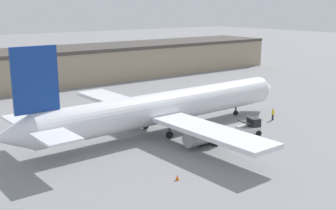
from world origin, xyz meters
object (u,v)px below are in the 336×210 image
airplane (162,108)px  ground_crew_worker (273,114)px  safety_cone_near (177,177)px  belt_loader_truck (250,127)px  baggage_tug (209,135)px

airplane → ground_crew_worker: airplane is taller
safety_cone_near → ground_crew_worker: bearing=19.4°
belt_loader_truck → ground_crew_worker: bearing=36.6°
airplane → belt_loader_truck: size_ratio=13.98×
airplane → ground_crew_worker: size_ratio=26.20×
airplane → safety_cone_near: 15.55m
airplane → ground_crew_worker: (16.21, -4.67, -2.38)m
baggage_tug → safety_cone_near: baggage_tug is taller
airplane → baggage_tug: airplane is taller
airplane → safety_cone_near: size_ratio=79.00×
baggage_tug → airplane: bearing=136.7°
belt_loader_truck → safety_cone_near: belt_loader_truck is taller
ground_crew_worker → baggage_tug: baggage_tug is taller
airplane → safety_cone_near: airplane is taller
baggage_tug → belt_loader_truck: size_ratio=1.06×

